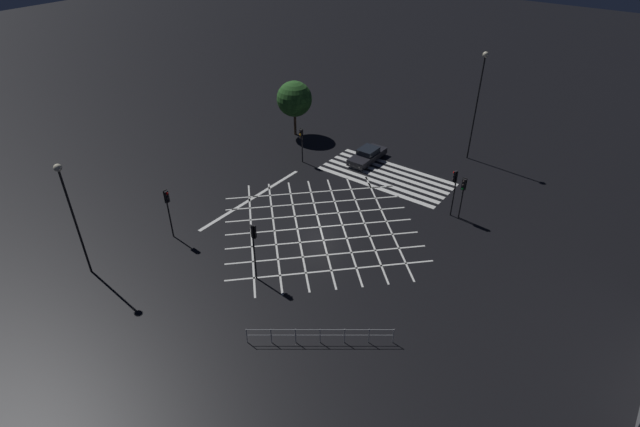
# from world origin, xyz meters

# --- Properties ---
(ground_plane) EXTENTS (200.00, 200.00, 0.00)m
(ground_plane) POSITION_xyz_m (0.00, 0.00, 0.00)
(ground_plane) COLOR black
(road_markings) EXTENTS (17.51, 21.16, 0.01)m
(road_markings) POSITION_xyz_m (0.37, -5.22, 0.00)
(road_markings) COLOR silver
(road_markings) RESTS_ON ground_plane
(traffic_light_sw_main) EXTENTS (0.39, 0.36, 3.93)m
(traffic_light_sw_main) POSITION_xyz_m (-7.17, -7.40, 2.81)
(traffic_light_sw_main) COLOR black
(traffic_light_sw_main) RESTS_ON ground_plane
(traffic_light_se_cross) EXTENTS (0.36, 0.39, 3.36)m
(traffic_light_se_cross) POSITION_xyz_m (7.68, -7.51, 2.41)
(traffic_light_se_cross) COLOR black
(traffic_light_se_cross) RESTS_ON ground_plane
(traffic_light_ne_main) EXTENTS (0.39, 0.36, 3.97)m
(traffic_light_ne_main) POSITION_xyz_m (7.88, 7.42, 2.84)
(traffic_light_ne_main) COLOR black
(traffic_light_ne_main) RESTS_ON ground_plane
(traffic_light_median_north) EXTENTS (0.36, 0.39, 4.23)m
(traffic_light_median_north) POSITION_xyz_m (-0.17, 7.17, 3.02)
(traffic_light_median_north) COLOR black
(traffic_light_median_north) RESTS_ON ground_plane
(traffic_light_sw_cross) EXTENTS (0.36, 0.39, 3.53)m
(traffic_light_sw_cross) POSITION_xyz_m (-7.91, -7.39, 2.53)
(traffic_light_sw_cross) COLOR black
(traffic_light_sw_cross) RESTS_ON ground_plane
(street_lamp_east) EXTENTS (0.49, 0.49, 9.99)m
(street_lamp_east) POSITION_xyz_m (-4.39, -17.58, 6.70)
(street_lamp_east) COLOR black
(street_lamp_east) RESTS_ON ground_plane
(street_lamp_west) EXTENTS (0.49, 0.49, 8.10)m
(street_lamp_west) POSITION_xyz_m (9.21, 13.34, 5.60)
(street_lamp_west) COLOR black
(street_lamp_west) RESTS_ON ground_plane
(street_tree_near) EXTENTS (3.56, 3.56, 5.62)m
(street_tree_near) POSITION_xyz_m (12.13, -12.05, 3.84)
(street_tree_near) COLOR #473323
(street_tree_near) RESTS_ON ground_plane
(waiting_car) EXTENTS (1.72, 4.50, 1.26)m
(waiting_car) POSITION_xyz_m (2.92, -11.40, 0.59)
(waiting_car) COLOR black
(waiting_car) RESTS_ON ground_plane
(pedestrian_railing) EXTENTS (6.66, 4.95, 1.05)m
(pedestrian_railing) POSITION_xyz_m (-6.82, 9.20, 0.67)
(pedestrian_railing) COLOR #9EA0A5
(pedestrian_railing) RESTS_ON ground_plane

